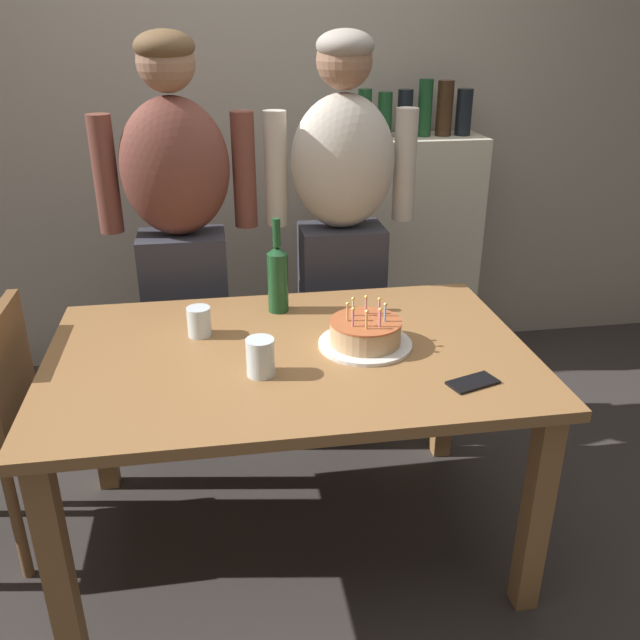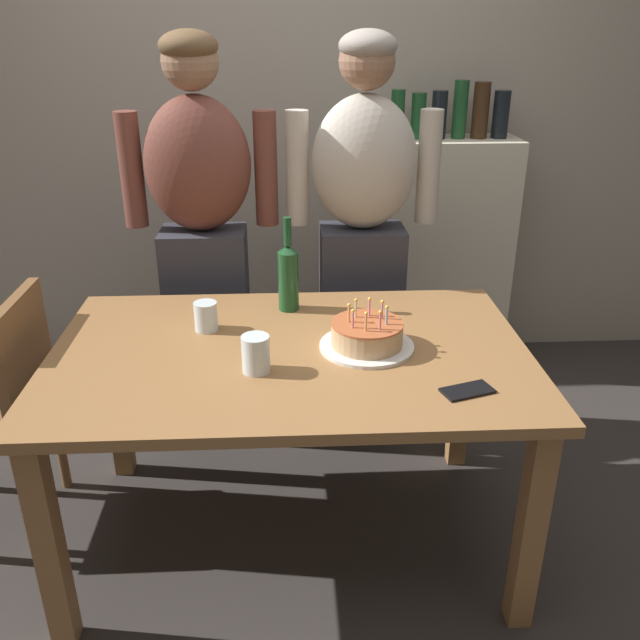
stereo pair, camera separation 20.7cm
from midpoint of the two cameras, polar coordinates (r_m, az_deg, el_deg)
name	(u,v)px [view 2 (the right image)]	position (r m, az deg, el deg)	size (l,w,h in m)	color
ground_plane	(293,534)	(2.53, 0.15, -17.76)	(10.00, 10.00, 0.00)	#332D2B
back_wall	(284,106)	(3.45, -1.25, 17.69)	(5.20, 0.10, 2.60)	#9E9384
dining_table	(290,377)	(2.15, 0.17, -4.90)	(1.50, 0.96, 0.74)	olive
birthday_cake	(366,337)	(2.11, 6.77, -1.47)	(0.30, 0.30, 0.15)	white
water_glass_near	(205,316)	(2.24, -7.13, 0.26)	(0.08, 0.08, 0.10)	silver
water_glass_far	(255,354)	(1.96, -2.52, -2.97)	(0.08, 0.08, 0.11)	silver
wine_bottle	(287,275)	(2.35, -0.32, 3.77)	(0.07, 0.07, 0.34)	#194723
cell_phone	(467,391)	(1.94, 15.37, -5.89)	(0.14, 0.07, 0.01)	black
person_man_bearded	(203,241)	(2.74, -7.80, 6.63)	(0.61, 0.27, 1.66)	#33333D
person_woman_cardigan	(362,239)	(2.76, 5.74, 6.85)	(0.61, 0.27, 1.66)	#33333D
dining_chair	(2,397)	(2.49, -23.28, -6.06)	(0.42, 0.42, 0.87)	brown
shelf_cabinet	(439,252)	(3.49, 11.73, 5.61)	(0.69, 0.30, 1.44)	beige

